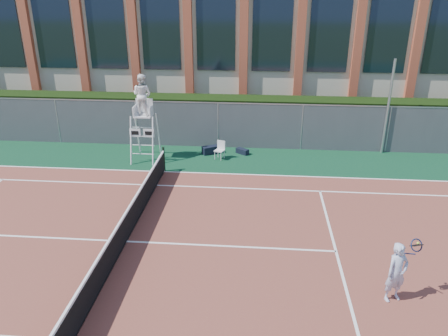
# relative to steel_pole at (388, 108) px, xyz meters

# --- Properties ---
(ground) EXTENTS (120.00, 120.00, 0.00)m
(ground) POSITION_rel_steel_pole_xyz_m (-9.82, -8.70, -2.19)
(ground) COLOR #233814
(apron) EXTENTS (36.00, 20.00, 0.01)m
(apron) POSITION_rel_steel_pole_xyz_m (-9.82, -7.70, -2.19)
(apron) COLOR #0B3422
(apron) RESTS_ON ground
(tennis_court) EXTENTS (23.77, 10.97, 0.02)m
(tennis_court) POSITION_rel_steel_pole_xyz_m (-9.82, -8.70, -2.17)
(tennis_court) COLOR brown
(tennis_court) RESTS_ON apron
(tennis_net) EXTENTS (0.10, 11.30, 1.10)m
(tennis_net) POSITION_rel_steel_pole_xyz_m (-9.82, -8.70, -1.66)
(tennis_net) COLOR black
(tennis_net) RESTS_ON ground
(fence) EXTENTS (40.00, 0.06, 2.20)m
(fence) POSITION_rel_steel_pole_xyz_m (-9.82, 0.10, -1.09)
(fence) COLOR #595E60
(fence) RESTS_ON ground
(hedge) EXTENTS (40.00, 1.40, 2.20)m
(hedge) POSITION_rel_steel_pole_xyz_m (-9.82, 1.30, -1.09)
(hedge) COLOR black
(hedge) RESTS_ON ground
(building) EXTENTS (45.00, 10.60, 8.22)m
(building) POSITION_rel_steel_pole_xyz_m (-9.82, 9.25, 1.95)
(building) COLOR beige
(building) RESTS_ON ground
(steel_pole) EXTENTS (0.12, 0.12, 4.39)m
(steel_pole) POSITION_rel_steel_pole_xyz_m (0.00, 0.00, 0.00)
(steel_pole) COLOR #9EA0A5
(steel_pole) RESTS_ON ground
(umpire_chair) EXTENTS (1.09, 1.68, 3.90)m
(umpire_chair) POSITION_rel_steel_pole_xyz_m (-10.96, -1.65, 0.66)
(umpire_chair) COLOR white
(umpire_chair) RESTS_ON ground
(plastic_chair) EXTENTS (0.51, 0.51, 0.84)m
(plastic_chair) POSITION_rel_steel_pole_xyz_m (-7.57, -1.42, -1.69)
(plastic_chair) COLOR silver
(plastic_chair) RESTS_ON apron
(sports_bag_near) EXTENTS (0.91, 0.73, 0.36)m
(sports_bag_near) POSITION_rel_steel_pole_xyz_m (-8.05, -0.82, -2.00)
(sports_bag_near) COLOR black
(sports_bag_near) RESTS_ON apron
(sports_bag_far) EXTENTS (0.65, 0.58, 0.24)m
(sports_bag_far) POSITION_rel_steel_pole_xyz_m (-6.59, -0.74, -2.06)
(sports_bag_far) COLOR black
(sports_bag_far) RESTS_ON apron
(tennis_player) EXTENTS (0.96, 0.72, 1.63)m
(tennis_player) POSITION_rel_steel_pole_xyz_m (-2.32, -10.74, -1.35)
(tennis_player) COLOR silver
(tennis_player) RESTS_ON tennis_court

